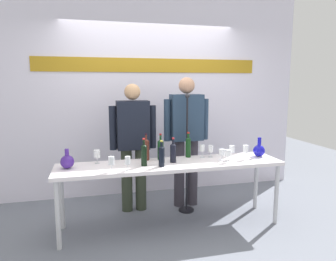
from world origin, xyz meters
TOP-DOWN VIEW (x-y plane):
  - ground_plane at (0.00, 0.00)m, footprint 10.00×10.00m
  - back_wall at (0.00, 1.26)m, footprint 4.66×0.11m
  - display_table at (0.00, 0.00)m, footprint 2.56×0.57m
  - decanter_blue_left at (-1.13, 0.04)m, footprint 0.14×0.14m
  - decanter_blue_right at (1.13, 0.04)m, footprint 0.14×0.14m
  - presenter_left at (-0.35, 0.57)m, footprint 0.60×0.22m
  - presenter_right at (0.35, 0.57)m, footprint 0.61×0.22m
  - wine_bottle_0 at (-0.25, 0.20)m, footprint 0.07×0.07m
  - wine_bottle_1 at (0.27, 0.22)m, footprint 0.06×0.06m
  - wine_bottle_2 at (0.03, 0.02)m, footprint 0.07×0.07m
  - wine_bottle_3 at (-0.08, 0.19)m, footprint 0.07×0.07m
  - wine_bottle_4 at (-0.32, -0.04)m, footprint 0.06×0.06m
  - wine_bottle_5 at (-0.14, -0.12)m, footprint 0.07×0.07m
  - wine_glass_left_0 at (-0.82, 0.18)m, footprint 0.07×0.07m
  - wine_glass_left_1 at (-0.52, -0.21)m, footprint 0.06×0.06m
  - wine_glass_left_2 at (-0.68, -0.20)m, footprint 0.06×0.06m
  - wine_glass_right_0 at (0.43, 0.16)m, footprint 0.06×0.06m
  - wine_glass_right_1 at (0.75, 0.01)m, footprint 0.06×0.06m
  - wine_glass_right_2 at (0.90, -0.05)m, footprint 0.06×0.06m
  - wine_glass_right_3 at (0.54, 0.15)m, footprint 0.06×0.06m
  - wine_glass_right_4 at (0.64, -0.12)m, footprint 0.07×0.07m
  - wine_glass_right_5 at (0.61, -0.02)m, footprint 0.07×0.07m
  - microphone_stand at (0.30, 0.37)m, footprint 0.20×0.20m

SIDE VIEW (x-z plane):
  - ground_plane at x=0.00m, z-range 0.00..0.00m
  - microphone_stand at x=0.30m, z-range -0.25..1.27m
  - display_table at x=0.00m, z-range 0.32..1.07m
  - decanter_blue_left at x=-1.13m, z-range 0.73..0.94m
  - decanter_blue_right at x=1.13m, z-range 0.72..0.95m
  - wine_glass_right_5 at x=0.61m, z-range 0.78..0.92m
  - wine_glass_right_3 at x=0.54m, z-range 0.78..0.93m
  - wine_glass_right_4 at x=0.64m, z-range 0.79..0.93m
  - wine_glass_left_0 at x=-0.82m, z-range 0.79..0.94m
  - wine_glass_left_1 at x=-0.52m, z-range 0.79..0.94m
  - wine_glass_right_0 at x=0.43m, z-range 0.79..0.95m
  - wine_glass_left_2 at x=-0.68m, z-range 0.79..0.95m
  - wine_glass_right_1 at x=0.75m, z-range 0.79..0.95m
  - wine_bottle_2 at x=0.03m, z-range 0.73..1.02m
  - wine_glass_right_2 at x=0.90m, z-range 0.79..0.96m
  - wine_bottle_5 at x=-0.14m, z-range 0.74..1.03m
  - wine_bottle_3 at x=-0.08m, z-range 0.73..1.04m
  - wine_bottle_4 at x=-0.32m, z-range 0.73..1.04m
  - wine_bottle_0 at x=-0.25m, z-range 0.73..1.05m
  - wine_bottle_1 at x=0.27m, z-range 0.74..1.05m
  - presenter_left at x=-0.35m, z-range 0.11..1.76m
  - presenter_right at x=0.35m, z-range 0.13..1.86m
  - back_wall at x=0.00m, z-range 0.00..3.00m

